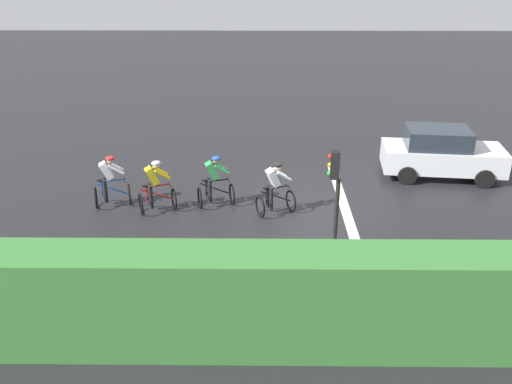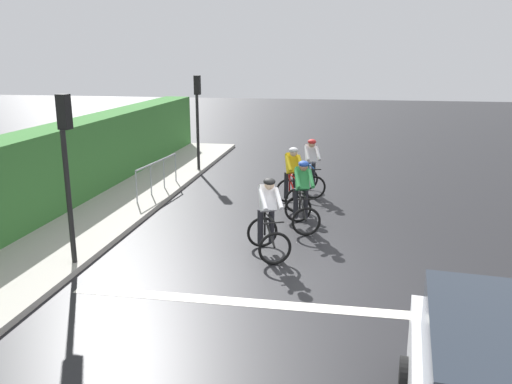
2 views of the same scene
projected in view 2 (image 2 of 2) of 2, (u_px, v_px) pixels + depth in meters
The scene contains 12 objects.
ground_plane at pixel (281, 275), 9.98m from camera, with size 80.00×80.00×0.00m, color black.
sidewalk_kerb at pixel (77, 224), 12.73m from camera, with size 2.80×23.38×0.12m, color #ADA89E.
stone_wall_low at pixel (42, 211), 12.81m from camera, with size 0.44×23.38×0.69m, color tan.
hedge_wall at pixel (27, 180), 12.66m from camera, with size 1.10×23.38×2.20m, color #387533.
road_marking_stop_line at pixel (272, 304), 8.78m from camera, with size 7.00×0.30×0.01m, color silver.
cyclist_lead at pixel (311, 168), 15.51m from camera, with size 0.95×1.22×1.66m.
cyclist_second at pixel (292, 179), 14.18m from camera, with size 1.02×1.25×1.66m.
cyclist_mid at pixel (302, 196), 12.43m from camera, with size 0.95×1.22×1.66m.
cyclist_fourth at pixel (268, 218), 10.76m from camera, with size 1.05×1.26×1.66m.
traffic_light_near_crossing at pixel (67, 155), 9.79m from camera, with size 0.22×0.31×3.34m.
traffic_light_far_junction at pixel (198, 109), 18.00m from camera, with size 0.20×0.31×3.34m.
pedestrian_railing_kerbside at pixel (157, 170), 15.41m from camera, with size 0.29×2.65×1.03m.
Camera 2 is at (1.11, -9.20, 4.05)m, focal length 37.03 mm.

